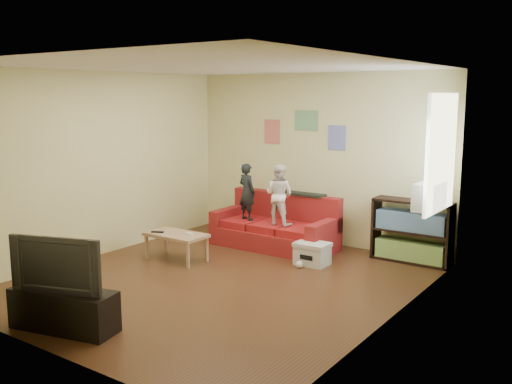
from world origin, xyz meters
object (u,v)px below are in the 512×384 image
Objects in this scene: file_box at (312,253)px; child_b at (279,195)px; tv_stand at (64,310)px; coffee_table at (176,237)px; child_a at (247,192)px; sofa at (277,229)px; bookshelf at (412,235)px; television at (61,263)px.

child_b is at bearing 155.23° from file_box.
coffee_table is at bearing 93.41° from tv_stand.
child_a reaches higher than coffee_table.
tv_stand is at bearing -73.06° from coffee_table.
child_a is 1.01× the size of coffee_table.
child_b is 2.01× the size of file_box.
bookshelf is (2.02, 0.40, 0.11)m from sofa.
sofa is 2.15× the size of child_a.
child_a is at bearing 77.39° from television.
television reaches higher than sofa.
child_b is (0.60, 0.00, 0.02)m from child_a.
file_box is at bearing -139.25° from bookshelf.
file_box is at bearing 60.78° from tv_stand.
coffee_table is at bearing -146.28° from bookshelf.
sofa is at bearing 62.20° from coffee_table.
child_b reaches higher than sofa.
bookshelf is (2.80, 1.87, 0.06)m from coffee_table.
child_b reaches higher than coffee_table.
file_box is at bearing -29.48° from sofa.
tv_stand is (-2.04, -4.34, -0.19)m from bookshelf.
sofa reaches higher than tv_stand.
child_a reaches higher than sofa.
child_b reaches higher than child_a.
child_a reaches higher than television.
file_box is 3.54m from tv_stand.
coffee_table is (-0.92, -1.30, -0.53)m from child_b.
child_b is 0.94× the size of television.
tv_stand reaches higher than coffee_table.
child_a reaches higher than tv_stand.
television is at bearing 86.22° from child_b.
child_a is 1.60m from file_box.
bookshelf is at bearing -164.37° from child_b.
tv_stand is (-0.02, -3.94, -0.07)m from sofa.
file_box is 0.41× the size of tv_stand.
child_a is at bearing -1.27° from child_b.
sofa is 1.73× the size of bookshelf.
bookshelf is 1.12× the size of television.
coffee_table is 2.59m from tv_stand.
file_box is (0.79, -0.37, -0.71)m from child_b.
child_b is 0.83× the size of bookshelf.
child_b is 3.83m from tv_stand.
bookshelf is 4.80m from tv_stand.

